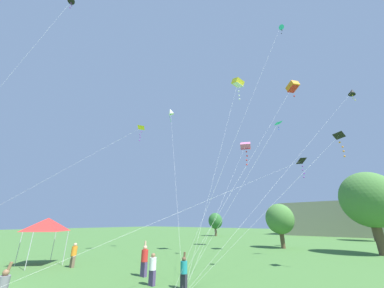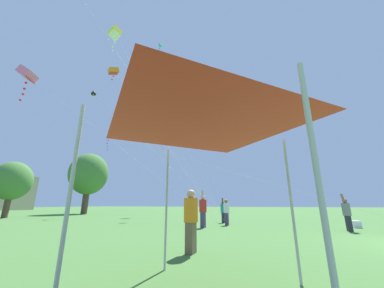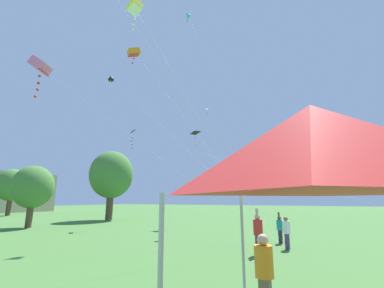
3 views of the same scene
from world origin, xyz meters
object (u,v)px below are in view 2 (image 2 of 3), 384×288
at_px(kite_cyan_delta_5, 172,121).
at_px(kite_yellow_box_10, 115,33).
at_px(kite_black_delta_7, 109,137).
at_px(kite_cyan_diamond_2, 160,45).
at_px(kite_black_delta_9, 163,140).
at_px(person_orange_shirt, 191,218).
at_px(kite_pink_box_0, 27,75).
at_px(person_white_shirt, 226,211).
at_px(person_red_shirt, 203,209).
at_px(festival_tent, 204,97).
at_px(kite_orange_box_3, 114,71).
at_px(cooler_box, 356,224).
at_px(kite_black_diamond_6, 94,92).
at_px(person_grey_shirt, 347,213).
at_px(person_teal_shirt, 223,211).

xyz_separation_m(kite_cyan_delta_5, kite_yellow_box_10, (-5.17, 4.87, 9.07)).
relative_size(kite_cyan_delta_5, kite_black_delta_7, 0.42).
bearing_deg(kite_cyan_diamond_2, kite_black_delta_9, 7.89).
distance_m(person_orange_shirt, kite_pink_box_0, 24.61).
height_order(kite_cyan_diamond_2, kite_yellow_box_10, kite_cyan_diamond_2).
relative_size(person_white_shirt, person_red_shirt, 0.77).
distance_m(festival_tent, kite_orange_box_3, 29.72).
distance_m(person_red_shirt, kite_yellow_box_10, 21.56).
height_order(cooler_box, kite_black_diamond_6, kite_black_diamond_6).
bearing_deg(kite_cyan_diamond_2, kite_cyan_delta_5, -111.32).
relative_size(festival_tent, kite_pink_box_0, 0.19).
relative_size(person_orange_shirt, kite_black_diamond_6, 0.07).
bearing_deg(kite_pink_box_0, person_grey_shirt, -87.46).
relative_size(person_red_shirt, kite_pink_box_0, 0.11).
bearing_deg(kite_black_delta_7, person_grey_shirt, -107.32).
relative_size(person_teal_shirt, kite_cyan_delta_5, 0.16).
height_order(kite_pink_box_0, kite_orange_box_3, kite_orange_box_3).
bearing_deg(cooler_box, person_orange_shirt, 144.47).
relative_size(person_red_shirt, kite_black_diamond_6, 0.08).
distance_m(person_white_shirt, kite_cyan_diamond_2, 24.60).
xyz_separation_m(person_grey_shirt, kite_cyan_diamond_2, (8.22, 16.02, 21.53)).
distance_m(kite_pink_box_0, kite_yellow_box_10, 9.94).
bearing_deg(kite_black_delta_7, person_orange_shirt, -131.88).
xyz_separation_m(kite_orange_box_3, kite_cyan_delta_5, (-0.06, -9.22, -8.62)).
bearing_deg(kite_black_delta_9, person_orange_shirt, -149.92).
bearing_deg(kite_black_delta_7, person_teal_shirt, -104.21).
xyz_separation_m(person_grey_shirt, kite_black_delta_7, (6.72, 21.56, 8.38)).
relative_size(person_teal_shirt, kite_cyan_diamond_2, 0.08).
relative_size(cooler_box, kite_black_diamond_6, 0.02).
bearing_deg(person_grey_shirt, kite_black_delta_9, -21.18).
height_order(cooler_box, kite_cyan_diamond_2, kite_cyan_diamond_2).
xyz_separation_m(kite_cyan_diamond_2, kite_black_delta_7, (-1.50, 5.54, -13.15)).
relative_size(cooler_box, kite_pink_box_0, 0.03).
bearing_deg(kite_black_diamond_6, kite_black_delta_7, -121.80).
distance_m(person_grey_shirt, kite_orange_box_3, 29.83).
distance_m(person_orange_shirt, kite_orange_box_3, 28.62).
xyz_separation_m(festival_tent, person_red_shirt, (9.51, 2.89, -2.07)).
xyz_separation_m(cooler_box, person_orange_shirt, (-9.55, 6.82, 0.74)).
xyz_separation_m(person_teal_shirt, kite_cyan_delta_5, (4.11, 6.27, 9.61)).
bearing_deg(kite_orange_box_3, person_grey_shirt, -107.77).
bearing_deg(person_white_shirt, kite_black_delta_7, -162.17).
relative_size(person_grey_shirt, kite_cyan_diamond_2, 0.08).
relative_size(kite_pink_box_0, kite_black_diamond_6, 0.75).
xyz_separation_m(person_teal_shirt, kite_black_diamond_6, (9.96, 24.65, 19.81)).
xyz_separation_m(person_orange_shirt, kite_pink_box_0, (6.21, 19.93, 13.05)).
bearing_deg(person_white_shirt, kite_orange_box_3, -162.63).
xyz_separation_m(kite_cyan_delta_5, kite_black_delta_7, (-0.43, 8.26, -1.20)).
height_order(kite_black_delta_7, kite_yellow_box_10, kite_yellow_box_10).
relative_size(person_white_shirt, kite_black_delta_9, 0.16).
distance_m(person_orange_shirt, kite_cyan_delta_5, 18.88).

